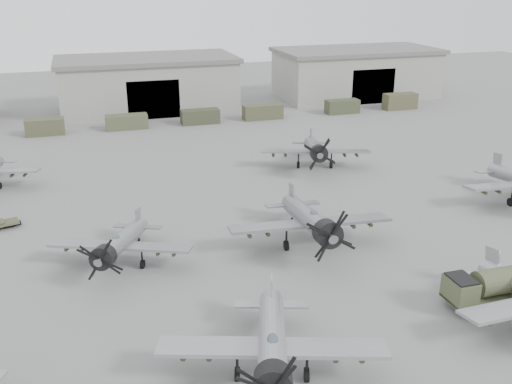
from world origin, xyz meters
TOP-DOWN VIEW (x-y plane):
  - ground at (0.00, 0.00)m, footprint 220.00×220.00m
  - hangar_center at (0.00, 61.96)m, footprint 29.00×14.80m
  - hangar_right at (38.00, 61.96)m, footprint 29.00×14.80m
  - support_truck_2 at (-16.08, 50.00)m, footprint 5.25×2.20m
  - support_truck_3 at (-4.75, 50.00)m, footprint 6.03×2.20m
  - support_truck_4 at (6.20, 50.00)m, footprint 5.76×2.20m
  - support_truck_5 at (16.18, 50.00)m, footprint 6.20×2.20m
  - support_truck_6 at (29.81, 50.00)m, footprint 5.43×2.20m
  - support_truck_7 at (40.44, 50.00)m, footprint 5.59×2.20m
  - aircraft_near_1 at (-2.16, -9.04)m, footprint 12.79×11.51m
  - aircraft_mid_1 at (-9.10, 6.92)m, footprint 10.92×9.88m
  - aircraft_mid_2 at (6.18, 5.71)m, footprint 13.59×12.23m
  - aircraft_far_1 at (14.57, 24.95)m, footprint 12.76×11.49m
  - fuel_tanker at (14.70, -5.87)m, footprint 6.85×3.06m

SIDE VIEW (x-z plane):
  - ground at x=0.00m, z-range 0.00..0.00m
  - support_truck_3 at x=-4.75m, z-range 0.00..2.09m
  - support_truck_4 at x=6.20m, z-range 0.00..2.14m
  - support_truck_6 at x=29.81m, z-range 0.00..2.20m
  - support_truck_5 at x=16.18m, z-range 0.00..2.26m
  - support_truck_2 at x=-16.08m, z-range 0.00..2.30m
  - support_truck_7 at x=40.44m, z-range 0.00..2.62m
  - fuel_tanker at x=14.70m, z-range 0.19..2.83m
  - aircraft_mid_1 at x=-9.10m, z-range -0.20..4.25m
  - aircraft_far_1 at x=14.57m, z-range -0.23..4.87m
  - aircraft_near_1 at x=-2.16m, z-range -0.23..4.89m
  - aircraft_mid_2 at x=6.18m, z-range -0.24..5.17m
  - hangar_center at x=0.00m, z-range 0.02..8.72m
  - hangar_right at x=38.00m, z-range 0.02..8.72m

